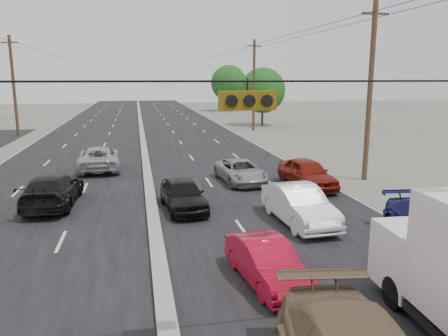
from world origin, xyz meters
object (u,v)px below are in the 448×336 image
Objects in this scene: queue_car_d at (437,228)px; oncoming_near at (53,190)px; utility_pole_right_c at (254,85)px; utility_pole_right_b at (370,91)px; tree_right_far at (229,83)px; utility_pole_left_c at (14,86)px; queue_car_c at (241,172)px; queue_car_b at (299,205)px; tree_right_mid at (263,90)px; oncoming_far at (99,158)px; red_sedan at (267,263)px; queue_car_a at (183,195)px; queue_car_e at (307,174)px.

oncoming_near is at bearing 156.95° from queue_car_d.
utility_pole_right_b is at bearing -90.00° from utility_pole_right_c.
tree_right_far reaches higher than oncoming_near.
queue_car_c is at bearing -53.97° from utility_pole_left_c.
tree_right_far is at bearing 76.91° from queue_car_b.
tree_right_mid is at bearing 10.30° from utility_pole_left_c.
tree_right_far reaches higher than oncoming_far.
utility_pole_right_b reaches higher than tree_right_mid.
queue_car_d is at bearing -72.93° from queue_car_c.
utility_pole_right_c is at bearing 68.21° from queue_car_c.
queue_car_a is at bearing 94.62° from red_sedan.
utility_pole_left_c is 1.23× the size of tree_right_far.
utility_pole_left_c reaches higher than tree_right_mid.
tree_right_mid is at bearing 62.38° from queue_car_a.
tree_right_mid reaches higher than queue_car_a.
queue_car_d is (22.10, -35.20, -4.36)m from utility_pole_left_c.
red_sedan is 0.72× the size of oncoming_near.
queue_car_a is 5.24m from queue_car_b.
utility_pole_right_b is at bearing 12.31° from queue_car_e.
utility_pole_right_c is 2.40× the size of queue_car_a.
queue_car_a is (13.90, -28.96, -4.40)m from utility_pole_left_c.
oncoming_near is (-14.07, 8.08, 0.01)m from queue_car_d.
queue_car_e is (-6.59, -31.23, -3.55)m from tree_right_mid.
utility_pole_right_b is 1.91× the size of oncoming_near.
red_sedan is 0.69× the size of oncoming_far.
queue_car_e is (-4.09, -1.23, -4.32)m from utility_pole_right_b.
utility_pole_right_c is 32.28m from oncoming_near.
utility_pole_right_c is 2.16× the size of queue_car_e.
utility_pole_left_c is 2.40× the size of queue_car_a.
red_sedan is at bearing 130.74° from oncoming_near.
oncoming_far is at bearing 101.75° from red_sedan.
queue_car_c is at bearing -108.53° from tree_right_mid.
utility_pole_left_c is 30.39m from queue_car_c.
red_sedan is at bearing -106.09° from tree_right_mid.
oncoming_near reaches higher than queue_car_d.
tree_right_mid reaches higher than queue_car_b.
queue_car_c is at bearing 45.14° from queue_car_a.
oncoming_far is at bearing -126.75° from tree_right_mid.
queue_car_a is 0.76× the size of oncoming_far.
utility_pole_right_c is 31.33m from queue_car_a.
oncoming_far is at bearing 108.32° from queue_car_a.
queue_car_c is 11.75m from queue_car_d.
tree_right_far reaches higher than queue_car_e.
tree_right_far is at bearing 86.36° from utility_pole_right_b.
tree_right_mid is 31.13m from queue_car_c.
utility_pole_left_c is 36.91m from queue_car_b.
utility_pole_right_b is 2.13× the size of queue_car_b.
queue_car_a is at bearing -134.09° from queue_car_c.
utility_pole_right_c is 2.64× the size of red_sedan.
utility_pole_right_b is 1.93× the size of queue_car_d.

